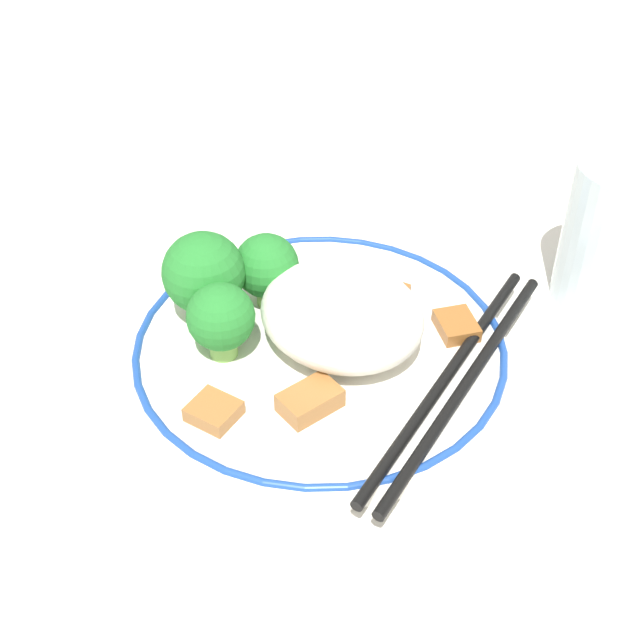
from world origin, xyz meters
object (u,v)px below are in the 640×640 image
(plate, at_px, (320,351))
(drinking_glass, at_px, (617,234))
(chopsticks, at_px, (456,380))
(broccoli_back_right, at_px, (221,318))
(broccoli_back_left, at_px, (266,267))
(broccoli_back_center, at_px, (204,274))

(plate, xyz_separation_m, drinking_glass, (-0.11, -0.17, 0.04))
(plate, relative_size, chopsticks, 1.05)
(broccoli_back_right, bearing_deg, broccoli_back_left, -78.76)
(broccoli_back_left, distance_m, broccoli_back_right, 0.06)
(broccoli_back_left, bearing_deg, plate, 167.26)
(broccoli_back_left, height_order, drinking_glass, drinking_glass)
(drinking_glass, bearing_deg, chopsticks, 80.04)
(broccoli_back_center, height_order, chopsticks, broccoli_back_center)
(broccoli_back_left, relative_size, chopsticks, 0.23)
(plate, bearing_deg, drinking_glass, -122.76)
(chopsticks, bearing_deg, broccoli_back_center, 16.26)
(broccoli_back_left, distance_m, chopsticks, 0.14)
(drinking_glass, bearing_deg, broccoli_back_left, 44.62)
(broccoli_back_left, bearing_deg, broccoli_back_right, 101.24)
(plate, height_order, drinking_glass, drinking_glass)
(chopsticks, bearing_deg, broccoli_back_right, 26.86)
(plate, height_order, chopsticks, chopsticks)
(broccoli_back_center, xyz_separation_m, drinking_glass, (-0.18, -0.20, -0.00))
(broccoli_back_left, relative_size, broccoli_back_center, 0.81)
(broccoli_back_center, xyz_separation_m, broccoli_back_right, (-0.03, 0.02, -0.01))
(plate, relative_size, broccoli_back_left, 4.57)
(broccoli_back_right, bearing_deg, chopsticks, -153.14)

